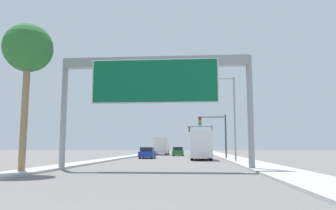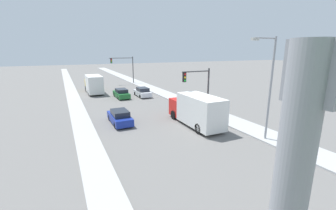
{
  "view_description": "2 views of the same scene",
  "coord_description": "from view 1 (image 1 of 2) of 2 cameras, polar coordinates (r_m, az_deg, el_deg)",
  "views": [
    {
      "loc": [
        2.6,
        -4.21,
        1.53
      ],
      "look_at": [
        0.0,
        29.76,
        5.9
      ],
      "focal_mm": 35.0,
      "sensor_mm": 36.0,
      "label": 1
    },
    {
      "loc": [
        -8.77,
        16.51,
        7.65
      ],
      "look_at": [
        -0.21,
        34.42,
        2.8
      ],
      "focal_mm": 24.0,
      "sensor_mm": 36.0,
      "label": 2
    }
  ],
  "objects": [
    {
      "name": "car_far_left",
      "position": [
        44.14,
        -3.61,
        -8.37
      ],
      "size": [
        1.81,
        4.58,
        1.49
      ],
      "color": "navy",
      "rests_on": "ground"
    },
    {
      "name": "truck_box_secondary",
      "position": [
        63.32,
        -1.16,
        -7.18
      ],
      "size": [
        2.47,
        7.57,
        3.29
      ],
      "color": "yellow",
      "rests_on": "ground"
    },
    {
      "name": "car_mid_left",
      "position": [
        56.98,
        1.78,
        -8.12
      ],
      "size": [
        1.82,
        4.72,
        1.51
      ],
      "color": "#1E662D",
      "rests_on": "ground"
    },
    {
      "name": "truck_box_primary",
      "position": [
        39.58,
        5.72,
        -7.07
      ],
      "size": [
        2.45,
        7.78,
        3.28
      ],
      "color": "red",
      "rests_on": "ground"
    },
    {
      "name": "traffic_light_mid_block",
      "position": [
        72.3,
        6.28,
        -5.07
      ],
      "size": [
        5.49,
        0.32,
        6.24
      ],
      "color": "#3D3D3F",
      "rests_on": "ground"
    },
    {
      "name": "traffic_light_near_intersection",
      "position": [
        42.37,
        8.42,
        -4.19
      ],
      "size": [
        3.63,
        0.32,
        5.64
      ],
      "color": "#3D3D3F",
      "rests_on": "ground"
    },
    {
      "name": "median_strip_left",
      "position": [
        64.98,
        -4.39,
        -8.56
      ],
      "size": [
        2.0,
        120.0,
        0.15
      ],
      "color": "#ADADAD",
      "rests_on": "ground"
    },
    {
      "name": "sidewalk_right",
      "position": [
        64.43,
        9.06,
        -8.51
      ],
      "size": [
        3.0,
        120.0,
        0.15
      ],
      "color": "#ADADAD",
      "rests_on": "ground"
    },
    {
      "name": "street_lamp_right",
      "position": [
        34.08,
        10.99,
        -1.09
      ],
      "size": [
        2.6,
        0.28,
        8.72
      ],
      "color": "gray",
      "rests_on": "ground"
    },
    {
      "name": "car_mid_right",
      "position": [
        56.46,
        5.34,
        -8.09
      ],
      "size": [
        1.83,
        4.59,
        1.54
      ],
      "color": "silver",
      "rests_on": "ground"
    },
    {
      "name": "sign_gantry",
      "position": [
        22.7,
        -2.3,
        4.48
      ],
      "size": [
        13.31,
        0.73,
        7.77
      ],
      "color": "gray",
      "rests_on": "ground"
    },
    {
      "name": "palm_tree_foreground",
      "position": [
        22.29,
        -23.2,
        8.73
      ],
      "size": [
        3.0,
        3.0,
        9.13
      ],
      "color": "#8C704C",
      "rests_on": "ground"
    }
  ]
}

